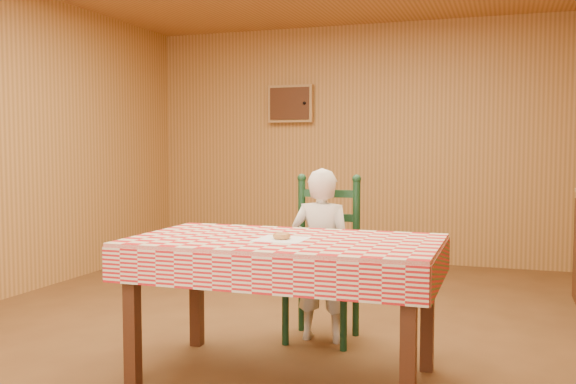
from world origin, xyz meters
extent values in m
plane|color=brown|center=(0.00, 0.00, 0.00)|extent=(6.00, 6.00, 0.00)
cube|color=#B37F40|center=(0.00, 3.00, 1.30)|extent=(5.00, 0.10, 2.60)
cube|color=tan|center=(-0.90, 2.94, 1.75)|extent=(0.52, 0.08, 0.42)
cube|color=#472412|center=(-0.90, 2.90, 1.75)|extent=(0.46, 0.02, 0.36)
sphere|color=black|center=(-0.72, 2.88, 1.75)|extent=(0.04, 0.04, 0.04)
cube|color=#472412|center=(0.30, -0.75, 0.72)|extent=(1.60, 0.90, 0.06)
cube|color=#472412|center=(-0.42, -1.12, 0.34)|extent=(0.07, 0.07, 0.69)
cube|color=#472412|center=(1.02, -1.12, 0.34)|extent=(0.07, 0.07, 0.69)
cube|color=#472412|center=(-0.42, -0.38, 0.34)|extent=(0.07, 0.07, 0.69)
cube|color=#472412|center=(1.02, -0.38, 0.34)|extent=(0.07, 0.07, 0.69)
cube|color=red|center=(0.30, -0.75, 0.76)|extent=(1.64, 0.94, 0.02)
cube|color=red|center=(0.30, -1.22, 0.66)|extent=(1.64, 0.02, 0.18)
cube|color=red|center=(0.30, -0.28, 0.66)|extent=(1.64, 0.02, 0.18)
cube|color=#305C2A|center=(-0.52, -0.75, 0.66)|extent=(0.02, 0.94, 0.18)
cube|color=#305C2A|center=(1.12, -0.75, 0.66)|extent=(0.02, 0.94, 0.18)
cube|color=black|center=(0.30, -0.02, 0.43)|extent=(0.44, 0.40, 0.04)
cylinder|color=black|center=(0.11, -0.19, 0.21)|extent=(0.04, 0.04, 0.41)
cylinder|color=black|center=(0.49, -0.19, 0.21)|extent=(0.04, 0.04, 0.41)
cylinder|color=black|center=(0.11, 0.15, 0.21)|extent=(0.04, 0.04, 0.41)
cylinder|color=black|center=(0.49, 0.15, 0.21)|extent=(0.04, 0.04, 0.41)
cylinder|color=black|center=(0.11, 0.15, 0.75)|extent=(0.05, 0.05, 0.60)
sphere|color=black|center=(0.11, 0.15, 1.05)|extent=(0.06, 0.06, 0.06)
cylinder|color=black|center=(0.49, 0.15, 0.75)|extent=(0.05, 0.05, 0.60)
sphere|color=black|center=(0.49, 0.15, 1.05)|extent=(0.06, 0.06, 0.06)
cube|color=black|center=(0.30, 0.15, 0.63)|extent=(0.38, 0.03, 0.05)
cube|color=black|center=(0.30, 0.15, 0.79)|extent=(0.38, 0.03, 0.05)
cube|color=black|center=(0.30, 0.15, 0.95)|extent=(0.38, 0.03, 0.05)
imported|color=silver|center=(0.30, -0.02, 0.56)|extent=(0.41, 0.27, 1.12)
cube|color=white|center=(0.30, -0.80, 0.77)|extent=(0.27, 0.27, 0.00)
torus|color=#B47C40|center=(0.30, -0.80, 0.79)|extent=(0.12, 0.12, 0.03)
camera|label=1|loc=(1.42, -3.98, 1.26)|focal=40.00mm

